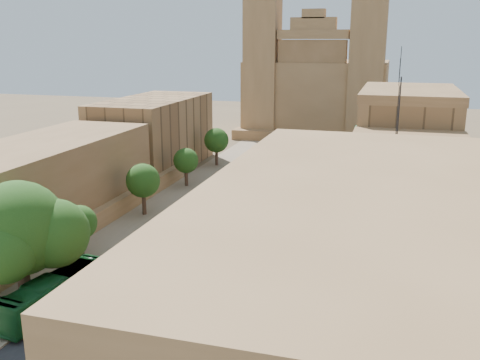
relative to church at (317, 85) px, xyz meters
The scene contains 32 objects.
ground 79.19m from the church, 90.00° to the right, with size 260.00×260.00×0.00m, color brown.
road_surface 49.54m from the church, 90.00° to the right, with size 14.00×140.00×0.01m, color black.
sidewalk_east 50.44m from the church, 78.94° to the right, with size 5.00×140.00×0.01m, color #806C53.
sidewalk_west 50.44m from the church, 101.06° to the right, with size 5.00×140.00×0.01m, color #806C53.
kerb_east 50.02m from the church, 81.81° to the right, with size 0.25×140.00×0.12m, color #806C53.
kerb_west 50.02m from the church, 98.19° to the right, with size 0.25×140.00×0.12m, color #806C53.
townhouse_a 83.22m from the church, 78.94° to the right, with size 9.00×14.00×16.40m.
townhouse_b 69.58m from the church, 76.73° to the right, with size 9.00×14.00×14.90m.
townhouse_c 56.00m from the church, 73.43° to the right, with size 9.00×14.00×17.40m.
townhouse_d 42.84m from the church, 68.07° to the right, with size 9.00×14.00×15.90m.
west_wall 60.55m from the church, 102.04° to the right, with size 1.00×40.00×1.80m, color olive.
west_building_low 63.45m from the church, 106.54° to the right, with size 10.00×28.00×8.40m, color brown.
west_building_mid 39.27m from the church, 117.48° to the right, with size 10.00×22.00×10.00m, color olive.
church is the anchor object (origin of this frame).
ficus_tree 75.33m from the church, 97.20° to the right, with size 8.73×8.04×8.73m.
street_tree_a 67.67m from the church, 98.54° to the right, with size 2.97×2.97×4.57m.
street_tree_b 55.83m from the church, 100.38° to the right, with size 3.58×3.58×5.50m.
street_tree_c 44.22m from the church, 103.21° to the right, with size 3.16×3.16×4.86m.
street_tree_d 32.72m from the church, 108.09° to the right, with size 3.60×3.60×5.54m.
red_truck 74.82m from the church, 91.09° to the right, with size 4.09×5.99×3.32m.
olive_pickup 59.20m from the church, 83.63° to the right, with size 2.86×5.07×1.98m.
bus_green_north 75.99m from the church, 94.94° to the right, with size 2.15×9.18×2.56m, color #134E20.
bus_red_east 69.48m from the church, 84.60° to the right, with size 2.52×10.76×3.00m, color #9F0F07.
bus_cream_east 46.47m from the church, 83.64° to the right, with size 2.41×10.32×2.87m, color beige.
car_blue_a 62.09m from the church, 93.64° to the right, with size 1.39×3.46×1.18m, color #3F69B2.
car_white_a 49.20m from the church, 93.28° to the right, with size 1.24×3.57×1.18m, color beige.
car_cream 59.33m from the church, 88.10° to the right, with size 2.24×4.86×1.35m, color beige.
car_dkblue 40.89m from the church, 95.51° to the right, with size 1.99×4.90×1.42m, color #0E1C46.
car_white_b 36.66m from the church, 88.28° to the right, with size 1.57×3.90×1.33m, color white.
car_blue_b 26.88m from the church, 91.13° to the right, with size 1.40×4.03×1.33m, color #465EAE.
pedestrian_a 69.62m from the church, 83.77° to the right, with size 0.65×0.43×1.80m, color #29282A.
pedestrian_c 64.28m from the church, 83.24° to the right, with size 0.87×0.36×1.48m, color #39383E.
Camera 1 is at (14.84, -25.02, 17.96)m, focal length 40.00 mm.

